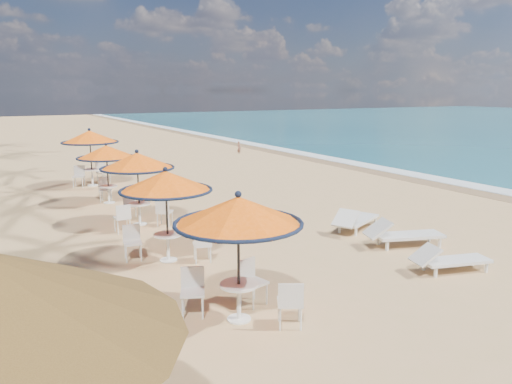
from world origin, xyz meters
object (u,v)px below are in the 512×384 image
station_2 (138,170)px  lounger_mid (402,234)px  station_3 (106,157)px  lounger_far (355,219)px  station_0 (239,226)px  lounger_near (448,259)px  station_4 (90,142)px  station_1 (166,190)px

station_2 → lounger_mid: bearing=-45.9°
station_3 → lounger_far: bearing=-53.5°
station_0 → lounger_near: 5.33m
station_0 → lounger_mid: station_0 is taller
station_4 → lounger_mid: size_ratio=1.13×
station_3 → station_4: station_4 is taller
station_4 → lounger_far: (5.17, -10.93, -1.54)m
station_3 → lounger_far: 9.11m
station_0 → lounger_far: bearing=31.7°
station_2 → station_4: size_ratio=0.93×
lounger_near → station_0: bearing=-167.0°
station_1 → lounger_near: station_1 is taller
lounger_mid → lounger_far: 1.76m
lounger_mid → station_4: bearing=131.0°
station_0 → lounger_far: 6.68m
station_1 → station_0: bearing=-89.2°
station_4 → station_0: bearing=-91.5°
station_3 → station_1: bearing=-92.1°
station_4 → lounger_far: 12.19m
station_1 → lounger_mid: bearing=-18.9°
station_0 → station_4: station_4 is taller
station_0 → lounger_far: (5.56, 3.43, -1.38)m
station_0 → station_4: bearing=88.5°
station_3 → lounger_mid: (5.41, -9.01, -1.32)m
station_2 → lounger_far: size_ratio=1.11×
station_2 → station_3: bearing=91.6°
station_1 → lounger_far: bearing=-1.8°
station_1 → station_4: 10.76m
station_1 → lounger_far: size_ratio=1.10×
station_4 → lounger_near: bearing=-71.9°
station_2 → station_3: station_2 is taller
station_1 → lounger_mid: station_1 is taller
station_3 → lounger_near: 12.03m
station_3 → lounger_mid: bearing=-59.0°
station_0 → station_2: 7.14m
station_2 → lounger_mid: station_2 is taller
station_0 → lounger_near: station_0 is taller
lounger_mid → station_3: bearing=139.6°
lounger_near → station_3: bearing=129.8°
station_2 → lounger_far: bearing=-35.2°
station_1 → lounger_far: station_1 is taller
station_1 → station_3: size_ratio=1.04×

